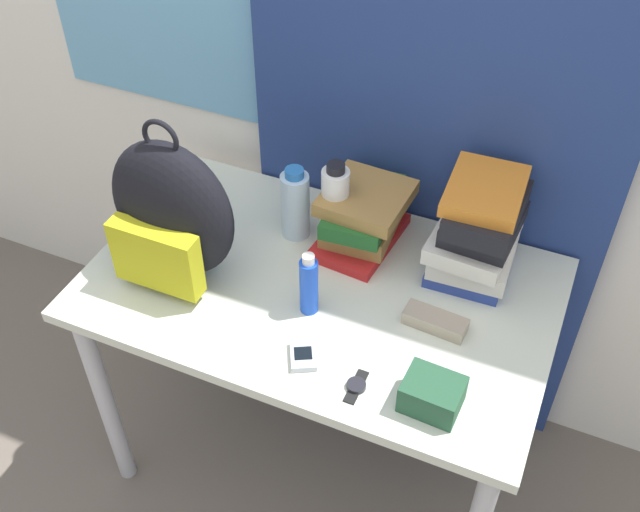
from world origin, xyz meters
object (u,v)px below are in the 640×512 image
(book_stack_left, at_px, (363,215))
(water_bottle, at_px, (295,204))
(camera_pouch, at_px, (432,394))
(sunglasses_case, at_px, (435,321))
(wristwatch, at_px, (356,386))
(sunscreen_bottle, at_px, (309,285))
(book_stack_center, at_px, (479,231))
(backpack, at_px, (171,214))
(cell_phone, at_px, (303,356))
(sports_bottle, at_px, (335,207))

(book_stack_left, height_order, water_bottle, water_bottle)
(camera_pouch, bearing_deg, sunglasses_case, 105.01)
(water_bottle, distance_m, wristwatch, 0.54)
(water_bottle, xyz_separation_m, sunscreen_bottle, (0.15, -0.24, -0.02))
(book_stack_center, height_order, sunscreen_bottle, book_stack_center)
(sunglasses_case, relative_size, camera_pouch, 1.19)
(backpack, height_order, sunglasses_case, backpack)
(sunscreen_bottle, height_order, wristwatch, sunscreen_bottle)
(cell_phone, bearing_deg, camera_pouch, -1.46)
(sports_bottle, bearing_deg, sunglasses_case, -28.47)
(book_stack_center, distance_m, water_bottle, 0.47)
(book_stack_center, xyz_separation_m, cell_phone, (-0.27, -0.44, -0.12))
(sunscreen_bottle, bearing_deg, cell_phone, -71.07)
(book_stack_center, xyz_separation_m, camera_pouch, (0.03, -0.44, -0.09))
(sunglasses_case, bearing_deg, book_stack_left, 140.43)
(backpack, distance_m, cell_phone, 0.46)
(sunglasses_case, xyz_separation_m, camera_pouch, (0.06, -0.22, 0.02))
(book_stack_left, relative_size, sunglasses_case, 1.96)
(backpack, xyz_separation_m, sunglasses_case, (0.65, 0.07, -0.17))
(book_stack_left, xyz_separation_m, wristwatch, (0.17, -0.46, -0.08))
(sports_bottle, bearing_deg, water_bottle, -177.12)
(book_stack_left, bearing_deg, sports_bottle, -145.01)
(backpack, xyz_separation_m, camera_pouch, (0.71, -0.15, -0.15))
(sports_bottle, relative_size, wristwatch, 2.69)
(backpack, relative_size, sunscreen_bottle, 2.50)
(sunscreen_bottle, xyz_separation_m, camera_pouch, (0.35, -0.15, -0.05))
(book_stack_center, relative_size, wristwatch, 2.82)
(sports_bottle, bearing_deg, wristwatch, -61.54)
(book_stack_left, relative_size, book_stack_center, 1.13)
(backpack, relative_size, water_bottle, 2.11)
(backpack, xyz_separation_m, sports_bottle, (0.32, 0.25, -0.06))
(book_stack_center, xyz_separation_m, sunglasses_case, (-0.03, -0.22, -0.11))
(book_stack_center, bearing_deg, camera_pouch, -86.20)
(water_bottle, distance_m, sports_bottle, 0.11)
(backpack, bearing_deg, wristwatch, -16.97)
(water_bottle, bearing_deg, camera_pouch, -38.14)
(backpack, bearing_deg, sunscreen_bottle, 0.79)
(wristwatch, bearing_deg, sunscreen_bottle, 137.89)
(book_stack_center, xyz_separation_m, sunscreen_bottle, (-0.32, -0.29, -0.05))
(cell_phone, height_order, sunglasses_case, sunglasses_case)
(sunscreen_bottle, relative_size, wristwatch, 1.87)
(backpack, bearing_deg, book_stack_center, 23.59)
(sports_bottle, height_order, cell_phone, sports_bottle)
(cell_phone, height_order, wristwatch, cell_phone)
(sunglasses_case, relative_size, wristwatch, 1.63)
(water_bottle, relative_size, wristwatch, 2.22)
(book_stack_left, bearing_deg, water_bottle, -164.14)
(backpack, xyz_separation_m, book_stack_center, (0.68, 0.30, -0.05))
(sports_bottle, xyz_separation_m, sunscreen_bottle, (0.04, -0.25, -0.04))
(backpack, height_order, book_stack_center, backpack)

